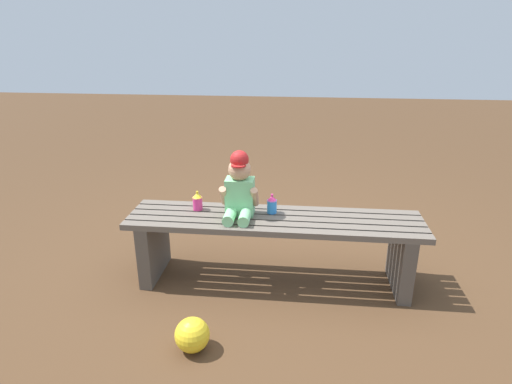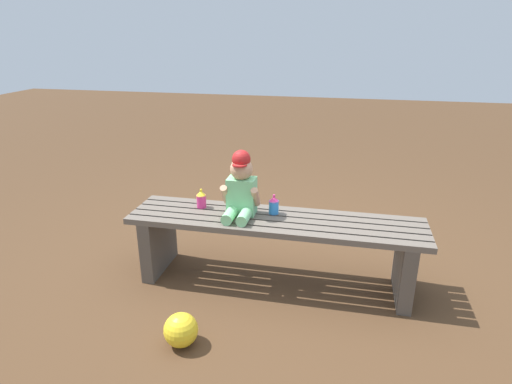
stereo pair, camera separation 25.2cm
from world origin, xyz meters
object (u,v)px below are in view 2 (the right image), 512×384
object	(u,v)px
sippy_cup_left	(201,199)
sippy_cup_right	(274,205)
toy_ball	(181,330)
park_bench	(275,239)
child_figure	(241,187)

from	to	relation	value
sippy_cup_left	sippy_cup_right	world-z (taller)	same
sippy_cup_left	sippy_cup_right	xyz separation A→B (m)	(0.47, 0.00, 0.00)
sippy_cup_left	toy_ball	xyz separation A→B (m)	(0.13, -0.75, -0.41)
park_bench	toy_ball	xyz separation A→B (m)	(-0.36, -0.68, -0.21)
park_bench	sippy_cup_right	size ratio (longest dim) A/B	14.43
park_bench	sippy_cup_left	bearing A→B (deg)	171.82
park_bench	toy_ball	size ratio (longest dim) A/B	10.19
park_bench	sippy_cup_left	distance (m)	0.53
sippy_cup_left	toy_ball	distance (m)	0.87
child_figure	sippy_cup_right	distance (m)	0.23
sippy_cup_right	toy_ball	distance (m)	0.92
child_figure	sippy_cup_left	bearing A→B (deg)	168.42
child_figure	sippy_cup_right	size ratio (longest dim) A/B	3.26
sippy_cup_right	child_figure	bearing A→B (deg)	-163.72
sippy_cup_right	toy_ball	xyz separation A→B (m)	(-0.34, -0.75, -0.41)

